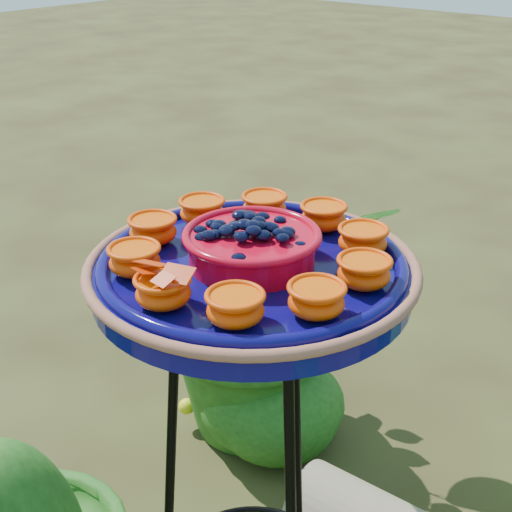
# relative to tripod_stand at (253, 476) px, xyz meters

# --- Properties ---
(tripod_stand) EXTENTS (0.37, 0.38, 0.93)m
(tripod_stand) POSITION_rel_tripod_stand_xyz_m (0.00, 0.00, 0.00)
(tripod_stand) COLOR black
(tripod_stand) RESTS_ON ground
(feeder_dish) EXTENTS (0.51, 0.51, 0.11)m
(feeder_dish) POSITION_rel_tripod_stand_xyz_m (-0.00, -0.00, 0.41)
(feeder_dish) COLOR #090756
(feeder_dish) RESTS_ON tripod_stand
(shrub_back_left) EXTENTS (0.92, 0.94, 0.80)m
(shrub_back_left) POSITION_rel_tripod_stand_xyz_m (-0.54, 0.67, -0.17)
(shrub_back_left) COLOR #1C4B14
(shrub_back_left) RESTS_ON ground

